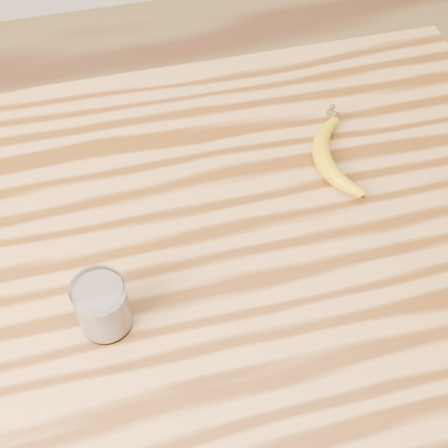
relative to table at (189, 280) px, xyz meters
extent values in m
plane|color=olive|center=(0.00, 0.00, -0.77)|extent=(4.00, 4.00, 0.00)
cube|color=#AE763D|center=(0.00, 0.00, 0.11)|extent=(1.20, 0.80, 0.04)
cylinder|color=brown|center=(0.54, 0.34, -0.34)|extent=(0.06, 0.06, 0.86)
cylinder|color=white|center=(-0.13, -0.12, 0.17)|extent=(0.07, 0.07, 0.09)
torus|color=white|center=(-0.13, -0.12, 0.22)|extent=(0.07, 0.07, 0.00)
cylinder|color=beige|center=(-0.13, -0.12, 0.17)|extent=(0.07, 0.07, 0.07)
camera|label=1|loc=(-0.07, -0.56, 0.90)|focal=50.00mm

